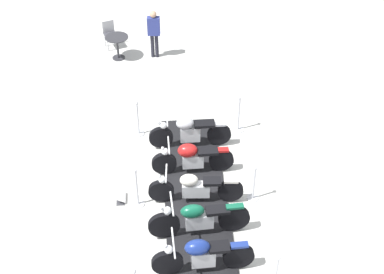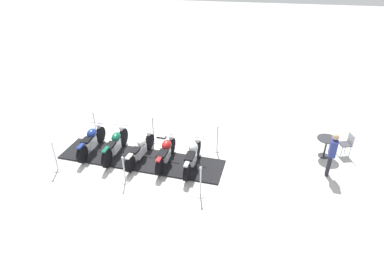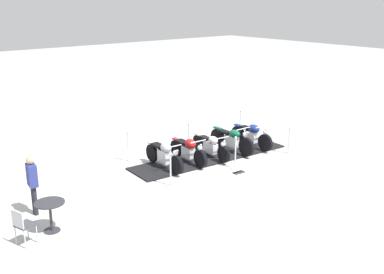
{
  "view_description": "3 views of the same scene",
  "coord_description": "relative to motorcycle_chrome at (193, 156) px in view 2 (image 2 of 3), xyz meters",
  "views": [
    {
      "loc": [
        -1.29,
        -8.88,
        9.42
      ],
      "look_at": [
        0.08,
        1.24,
        0.97
      ],
      "focal_mm": 50.57,
      "sensor_mm": 36.0,
      "label": 1
    },
    {
      "loc": [
        9.67,
        3.91,
        7.06
      ],
      "look_at": [
        -0.37,
        1.9,
        1.01
      ],
      "focal_mm": 30.68,
      "sensor_mm": 36.0,
      "label": 2
    },
    {
      "loc": [
        -12.02,
        10.84,
        5.67
      ],
      "look_at": [
        -0.24,
        1.07,
        1.05
      ],
      "focal_mm": 43.62,
      "sensor_mm": 36.0,
      "label": 3
    }
  ],
  "objects": [
    {
      "name": "ground_plane",
      "position": [
        -0.1,
        -2.01,
        -0.53
      ],
      "size": [
        80.0,
        80.0,
        0.0
      ],
      "primitive_type": "plane",
      "color": "silver"
    },
    {
      "name": "display_platform",
      "position": [
        -0.1,
        -2.01,
        -0.5
      ],
      "size": [
        1.88,
        6.32,
        0.05
      ],
      "primitive_type": "cube",
      "rotation": [
        0.0,
        0.0,
        -1.64
      ],
      "color": "black",
      "rests_on": "ground_plane"
    },
    {
      "name": "motorcycle_chrome",
      "position": [
        0.0,
        0.0,
        0.0
      ],
      "size": [
        2.18,
        0.61,
        0.93
      ],
      "rotation": [
        0.0,
        0.0,
        -3.2
      ],
      "color": "black",
      "rests_on": "display_platform"
    },
    {
      "name": "motorcycle_maroon",
      "position": [
        -0.07,
        -1.01,
        -0.02
      ],
      "size": [
        2.06,
        0.65,
        0.92
      ],
      "rotation": [
        0.0,
        0.0,
        -3.19
      ],
      "color": "black",
      "rests_on": "display_platform"
    },
    {
      "name": "motorcycle_cream",
      "position": [
        -0.14,
        -2.01,
        -0.06
      ],
      "size": [
        2.23,
        0.62,
        0.89
      ],
      "rotation": [
        0.0,
        0.0,
        -3.27
      ],
      "color": "black",
      "rests_on": "display_platform"
    },
    {
      "name": "motorcycle_forest",
      "position": [
        -0.2,
        -3.02,
        -0.0
      ],
      "size": [
        2.26,
        0.7,
        1.03
      ],
      "rotation": [
        0.0,
        0.0,
        -3.15
      ],
      "color": "black",
      "rests_on": "display_platform"
    },
    {
      "name": "motorcycle_navy",
      "position": [
        -0.27,
        -4.03,
        0.01
      ],
      "size": [
        2.14,
        0.78,
        0.97
      ],
      "rotation": [
        0.0,
        0.0,
        -3.16
      ],
      "color": "black",
      "rests_on": "display_platform"
    },
    {
      "name": "stanchion_right_rear",
      "position": [
        -1.65,
        -4.57,
        -0.19
      ],
      "size": [
        0.31,
        0.31,
        1.02
      ],
      "color": "silver",
      "rests_on": "ground_plane"
    },
    {
      "name": "stanchion_left_rear",
      "position": [
        1.09,
        -4.75,
        -0.16
      ],
      "size": [
        0.34,
        0.34,
        1.16
      ],
      "color": "silver",
      "rests_on": "ground_plane"
    },
    {
      "name": "stanchion_left_front",
      "position": [
        1.44,
        0.54,
        -0.17
      ],
      "size": [
        0.35,
        0.35,
        1.14
      ],
      "color": "silver",
      "rests_on": "ground_plane"
    },
    {
      "name": "stanchion_left_mid",
      "position": [
        1.27,
        -2.1,
        -0.16
      ],
      "size": [
        0.29,
        0.29,
        1.04
      ],
      "color": "silver",
      "rests_on": "ground_plane"
    },
    {
      "name": "stanchion_right_mid",
      "position": [
        -1.47,
        -1.93,
        -0.13
      ],
      "size": [
        0.3,
        0.3,
        1.14
      ],
      "color": "silver",
      "rests_on": "ground_plane"
    },
    {
      "name": "stanchion_right_front",
      "position": [
        -1.3,
        0.72,
        -0.14
      ],
      "size": [
        0.29,
        0.29,
        1.09
      ],
      "color": "silver",
      "rests_on": "ground_plane"
    },
    {
      "name": "info_placard",
      "position": [
        -1.88,
        -1.72,
        -0.46
      ],
      "size": [
        0.26,
        0.42,
        0.21
      ],
      "rotation": [
        0.0,
        0.0,
        1.51
      ],
      "color": "#333338",
      "rests_on": "ground_plane"
    },
    {
      "name": "cafe_table",
      "position": [
        -1.74,
        4.8,
        0.07
      ],
      "size": [
        0.75,
        0.75,
        0.79
      ],
      "color": "#2D2D33",
      "rests_on": "ground_plane"
    },
    {
      "name": "cafe_chair_near_table",
      "position": [
        -1.97,
        5.59,
        0.02
      ],
      "size": [
        0.5,
        0.5,
        0.92
      ],
      "rotation": [
        0.0,
        0.0,
        -1.28
      ],
      "color": "#B7B7BC",
      "rests_on": "ground_plane"
    },
    {
      "name": "bystander_person",
      "position": [
        -0.53,
        4.74,
        0.46
      ],
      "size": [
        0.43,
        0.28,
        1.65
      ],
      "rotation": [
        0.0,
        0.0,
        -1.72
      ],
      "color": "#23232D",
      "rests_on": "ground_plane"
    }
  ]
}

